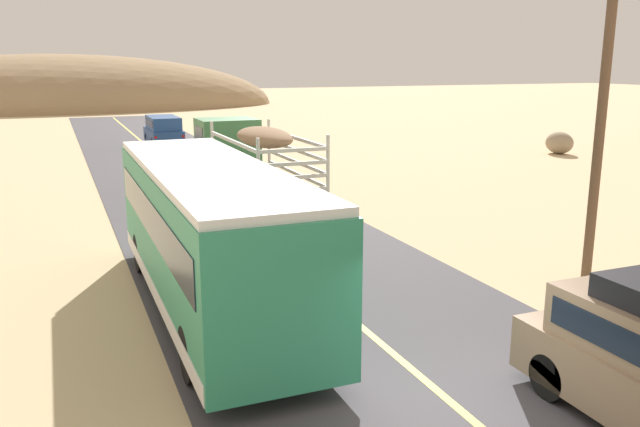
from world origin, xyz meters
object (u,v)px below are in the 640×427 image
(livestock_truck, at_px, (241,151))
(boulder_near_shoulder, at_px, (559,143))
(car_far, at_px, (163,130))
(power_pole_near, at_px, (604,91))
(bus, at_px, (210,233))

(livestock_truck, relative_size, boulder_near_shoulder, 5.38)
(car_far, relative_size, power_pole_near, 0.53)
(bus, bearing_deg, car_far, 82.90)
(car_far, relative_size, boulder_near_shoulder, 2.56)
(livestock_truck, relative_size, bus, 0.97)
(bus, xyz_separation_m, car_far, (3.59, 28.83, -0.66))
(power_pole_near, xyz_separation_m, boulder_near_shoulder, (15.53, 18.31, -4.03))
(car_far, bearing_deg, power_pole_near, -79.45)
(power_pole_near, bearing_deg, car_far, 100.55)
(boulder_near_shoulder, bearing_deg, power_pole_near, -130.30)
(bus, relative_size, boulder_near_shoulder, 5.55)
(livestock_truck, bearing_deg, boulder_near_shoulder, 12.08)
(power_pole_near, bearing_deg, livestock_truck, 110.27)
(boulder_near_shoulder, bearing_deg, bus, -145.93)
(livestock_truck, xyz_separation_m, boulder_near_shoulder, (20.66, 4.42, -1.14))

